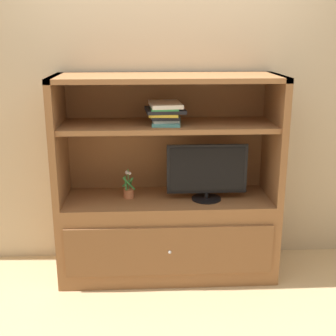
{
  "coord_description": "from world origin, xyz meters",
  "views": [
    {
      "loc": [
        -0.16,
        -2.87,
        1.84
      ],
      "look_at": [
        0.0,
        0.35,
        0.87
      ],
      "focal_mm": 48.77,
      "sensor_mm": 36.0,
      "label": 1
    }
  ],
  "objects_px": {
    "media_console": "(168,213)",
    "tv_monitor": "(207,172)",
    "potted_plant": "(129,191)",
    "magazine_stack": "(165,113)"
  },
  "relations": [
    {
      "from": "media_console",
      "to": "potted_plant",
      "type": "bearing_deg",
      "value": 179.26
    },
    {
      "from": "tv_monitor",
      "to": "magazine_stack",
      "type": "height_order",
      "value": "magazine_stack"
    },
    {
      "from": "potted_plant",
      "to": "magazine_stack",
      "type": "xyz_separation_m",
      "value": [
        0.28,
        -0.01,
        0.6
      ]
    },
    {
      "from": "media_console",
      "to": "potted_plant",
      "type": "xyz_separation_m",
      "value": [
        -0.3,
        0.0,
        0.19
      ]
    },
    {
      "from": "media_console",
      "to": "magazine_stack",
      "type": "relative_size",
      "value": 4.65
    },
    {
      "from": "potted_plant",
      "to": "magazine_stack",
      "type": "bearing_deg",
      "value": -2.09
    },
    {
      "from": "media_console",
      "to": "tv_monitor",
      "type": "height_order",
      "value": "media_console"
    },
    {
      "from": "tv_monitor",
      "to": "magazine_stack",
      "type": "distance_m",
      "value": 0.54
    },
    {
      "from": "media_console",
      "to": "tv_monitor",
      "type": "bearing_deg",
      "value": -12.34
    },
    {
      "from": "tv_monitor",
      "to": "potted_plant",
      "type": "distance_m",
      "value": 0.61
    }
  ]
}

